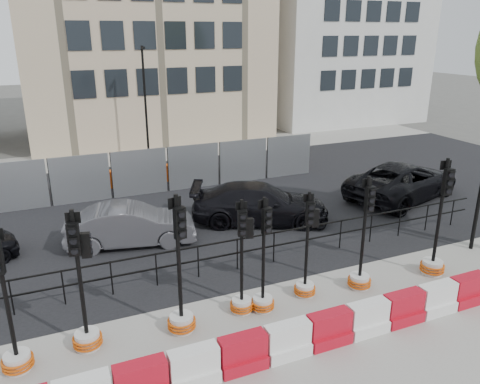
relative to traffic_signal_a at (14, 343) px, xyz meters
name	(u,v)px	position (x,y,z in m)	size (l,w,h in m)	color
ground	(254,289)	(5.87, 1.01, -0.67)	(120.00, 120.00, 0.00)	#51514C
sidewalk_near	(312,354)	(5.87, -1.99, -0.66)	(40.00, 6.00, 0.02)	gray
road	(181,206)	(5.87, 8.01, -0.66)	(40.00, 14.00, 0.03)	black
sidewalk_far	(136,155)	(5.87, 17.01, -0.66)	(40.00, 4.00, 0.02)	gray
building_white	(336,13)	(22.87, 23.00, 7.33)	(12.00, 9.06, 16.00)	silver
kerb_railing	(237,249)	(5.87, 2.21, 0.02)	(18.00, 0.04, 1.00)	black
heras_fencing	(163,172)	(5.85, 10.81, 0.01)	(14.33, 1.72, 2.00)	#92969A
lamp_post_far	(145,100)	(6.37, 15.99, 2.55)	(0.12, 0.56, 6.00)	black
barrier_row	(308,336)	(5.87, -1.79, -0.31)	(12.55, 0.50, 0.80)	red
traffic_signal_a	(14,343)	(0.00, 0.00, 0.00)	(0.64, 0.64, 3.25)	silver
traffic_signal_b	(85,318)	(1.42, 0.18, 0.11)	(0.65, 0.65, 3.29)	silver
traffic_signal_c	(181,305)	(3.51, -0.03, 0.03)	(0.67, 0.67, 3.40)	silver
traffic_signal_d	(242,287)	(5.12, 0.13, 0.04)	(0.59, 0.59, 3.00)	silver
traffic_signal_e	(263,288)	(5.63, -0.01, -0.05)	(0.60, 0.60, 3.03)	silver
traffic_signal_f	(306,272)	(6.97, 0.18, 0.03)	(0.58, 0.58, 2.92)	silver
traffic_signal_g	(361,266)	(8.53, -0.07, -0.01)	(0.63, 0.63, 3.21)	silver
traffic_signal_h	(435,252)	(10.96, -0.25, 0.05)	(0.68, 0.68, 3.48)	silver
car_b	(131,225)	(3.36, 5.21, 0.01)	(4.35, 2.24, 1.36)	#4C4B50
car_c	(260,203)	(8.07, 5.29, 0.05)	(5.38, 3.88, 1.45)	black
car_d	(403,181)	(14.69, 5.28, 0.10)	(6.06, 4.09, 1.54)	black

